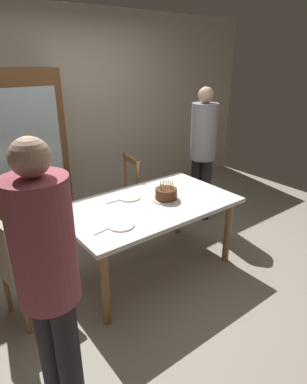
# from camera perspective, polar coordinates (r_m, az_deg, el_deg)

# --- Properties ---
(ground) EXTENTS (6.40, 6.40, 0.00)m
(ground) POSITION_cam_1_polar(r_m,az_deg,el_deg) (3.43, -0.68, -13.15)
(ground) COLOR #9E9384
(back_wall) EXTENTS (6.40, 0.10, 2.60)m
(back_wall) POSITION_cam_1_polar(r_m,az_deg,el_deg) (4.46, -15.55, 12.78)
(back_wall) COLOR beige
(back_wall) RESTS_ON ground
(dining_table) EXTENTS (1.64, 0.97, 0.73)m
(dining_table) POSITION_cam_1_polar(r_m,az_deg,el_deg) (3.09, -0.74, -3.38)
(dining_table) COLOR white
(dining_table) RESTS_ON ground
(birthday_cake) EXTENTS (0.28, 0.28, 0.18)m
(birthday_cake) POSITION_cam_1_polar(r_m,az_deg,el_deg) (3.11, 2.24, -0.45)
(birthday_cake) COLOR silver
(birthday_cake) RESTS_ON dining_table
(plate_near_celebrant) EXTENTS (0.22, 0.22, 0.01)m
(plate_near_celebrant) POSITION_cam_1_polar(r_m,az_deg,el_deg) (2.67, -5.71, -5.82)
(plate_near_celebrant) COLOR white
(plate_near_celebrant) RESTS_ON dining_table
(plate_far_side) EXTENTS (0.22, 0.22, 0.01)m
(plate_far_side) POSITION_cam_1_polar(r_m,az_deg,el_deg) (3.17, -4.28, -0.92)
(plate_far_side) COLOR white
(plate_far_side) RESTS_ON dining_table
(fork_near_celebrant) EXTENTS (0.18, 0.05, 0.01)m
(fork_near_celebrant) POSITION_cam_1_polar(r_m,az_deg,el_deg) (2.61, -8.87, -6.74)
(fork_near_celebrant) COLOR silver
(fork_near_celebrant) RESTS_ON dining_table
(fork_far_side) EXTENTS (0.18, 0.04, 0.01)m
(fork_far_side) POSITION_cam_1_polar(r_m,az_deg,el_deg) (3.11, -6.83, -1.64)
(fork_far_side) COLOR silver
(fork_far_side) RESTS_ON dining_table
(chair_spindle_back) EXTENTS (0.51, 0.51, 0.95)m
(chair_spindle_back) POSITION_cam_1_polar(r_m,az_deg,el_deg) (3.85, -6.14, -1.17)
(chair_spindle_back) COLOR #9E7042
(chair_spindle_back) RESTS_ON ground
(chair_upholstered) EXTENTS (0.50, 0.50, 0.95)m
(chair_upholstered) POSITION_cam_1_polar(r_m,az_deg,el_deg) (2.77, -22.56, -11.41)
(chair_upholstered) COLOR tan
(chair_upholstered) RESTS_ON ground
(person_celebrant) EXTENTS (0.32, 0.32, 1.69)m
(person_celebrant) POSITION_cam_1_polar(r_m,az_deg,el_deg) (1.81, -18.13, -13.68)
(person_celebrant) COLOR #262328
(person_celebrant) RESTS_ON ground
(person_guest) EXTENTS (0.32, 0.32, 1.69)m
(person_guest) POSITION_cam_1_polar(r_m,az_deg,el_deg) (4.11, 8.70, 7.78)
(person_guest) COLOR #262328
(person_guest) RESTS_ON ground
(china_cabinet) EXTENTS (1.10, 0.45, 1.90)m
(china_cabinet) POSITION_cam_1_polar(r_m,az_deg,el_deg) (4.03, -23.22, 5.70)
(china_cabinet) COLOR brown
(china_cabinet) RESTS_ON ground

